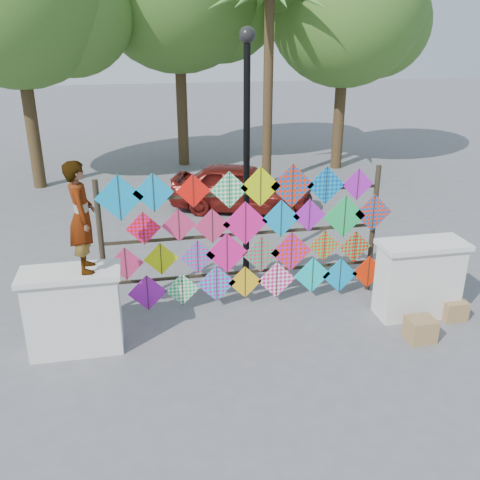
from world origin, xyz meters
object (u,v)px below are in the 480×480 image
Objects in this scene: vendor_woman at (82,217)px; sedan at (242,187)px; kite_rack at (251,236)px; lamppost at (247,133)px.

vendor_woman is 0.43× the size of sedan.
vendor_woman is 6.93m from sedan.
kite_rack is 3.15× the size of vendor_woman.
vendor_woman is at bearing 170.94° from sedan.
lamppost reaches higher than kite_rack.
sedan is 4.26m from lamppost.
vendor_woman is 0.35× the size of lamppost.
kite_rack is 2.84m from vendor_woman.
lamppost reaches higher than vendor_woman.
kite_rack is 5.04m from sedan.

